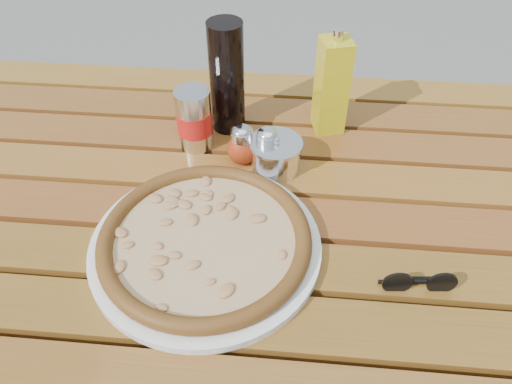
# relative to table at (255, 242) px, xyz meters

# --- Properties ---
(table) EXTENTS (1.40, 0.90, 0.75)m
(table) POSITION_rel_table_xyz_m (0.00, 0.00, 0.00)
(table) COLOR #38190C
(table) RESTS_ON ground
(plate) EXTENTS (0.46, 0.46, 0.01)m
(plate) POSITION_rel_table_xyz_m (-0.07, -0.08, 0.08)
(plate) COLOR white
(plate) RESTS_ON table
(pizza) EXTENTS (0.36, 0.36, 0.03)m
(pizza) POSITION_rel_table_xyz_m (-0.07, -0.08, 0.10)
(pizza) COLOR beige
(pizza) RESTS_ON plate
(pepper_shaker) EXTENTS (0.06, 0.06, 0.08)m
(pepper_shaker) POSITION_rel_table_xyz_m (-0.04, 0.13, 0.11)
(pepper_shaker) COLOR #B23614
(pepper_shaker) RESTS_ON table
(oregano_shaker) EXTENTS (0.06, 0.06, 0.08)m
(oregano_shaker) POSITION_rel_table_xyz_m (0.01, 0.13, 0.11)
(oregano_shaker) COLOR #3C441B
(oregano_shaker) RESTS_ON table
(dark_bottle) EXTENTS (0.08, 0.08, 0.22)m
(dark_bottle) POSITION_rel_table_xyz_m (-0.08, 0.24, 0.19)
(dark_bottle) COLOR black
(dark_bottle) RESTS_ON table
(soda_can) EXTENTS (0.08, 0.08, 0.12)m
(soda_can) POSITION_rel_table_xyz_m (-0.13, 0.17, 0.13)
(soda_can) COLOR silver
(soda_can) RESTS_ON table
(olive_oil_cruet) EXTENTS (0.07, 0.07, 0.21)m
(olive_oil_cruet) POSITION_rel_table_xyz_m (0.12, 0.25, 0.17)
(olive_oil_cruet) COLOR gold
(olive_oil_cruet) RESTS_ON table
(parmesan_tin) EXTENTS (0.11, 0.11, 0.07)m
(parmesan_tin) POSITION_rel_table_xyz_m (0.03, 0.12, 0.11)
(parmesan_tin) COLOR white
(parmesan_tin) RESTS_ON table
(sunglasses) EXTENTS (0.11, 0.03, 0.04)m
(sunglasses) POSITION_rel_table_xyz_m (0.25, -0.13, 0.09)
(sunglasses) COLOR black
(sunglasses) RESTS_ON table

